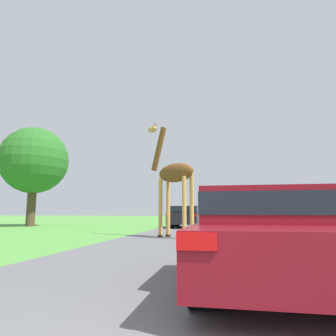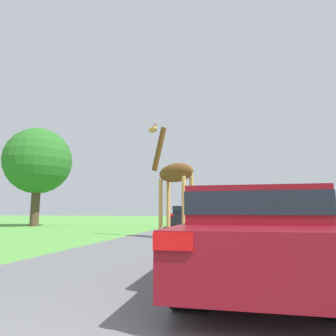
{
  "view_description": "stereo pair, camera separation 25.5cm",
  "coord_description": "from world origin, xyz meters",
  "px_view_note": "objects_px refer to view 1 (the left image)",
  "views": [
    {
      "loc": [
        0.32,
        -1.05,
        1.06
      ],
      "look_at": [
        -2.02,
        11.3,
        2.91
      ],
      "focal_mm": 32.0,
      "sensor_mm": 36.0,
      "label": 1
    },
    {
      "loc": [
        0.57,
        -1.0,
        1.06
      ],
      "look_at": [
        -2.02,
        11.3,
        2.91
      ],
      "focal_mm": 32.0,
      "sensor_mm": 36.0,
      "label": 2
    }
  ],
  "objects_px": {
    "giraffe_near_road": "(173,177)",
    "car_queue_left": "(237,218)",
    "tree_centre_back": "(34,161)",
    "car_lead_maroon": "(263,233)"
  },
  "relations": [
    {
      "from": "car_queue_left",
      "to": "giraffe_near_road",
      "type": "bearing_deg",
      "value": -119.54
    },
    {
      "from": "giraffe_near_road",
      "to": "tree_centre_back",
      "type": "relative_size",
      "value": 0.69
    },
    {
      "from": "car_lead_maroon",
      "to": "car_queue_left",
      "type": "bearing_deg",
      "value": 89.48
    },
    {
      "from": "giraffe_near_road",
      "to": "car_queue_left",
      "type": "height_order",
      "value": "giraffe_near_road"
    },
    {
      "from": "car_queue_left",
      "to": "car_lead_maroon",
      "type": "bearing_deg",
      "value": -90.52
    },
    {
      "from": "car_lead_maroon",
      "to": "tree_centre_back",
      "type": "distance_m",
      "value": 21.81
    },
    {
      "from": "giraffe_near_road",
      "to": "car_lead_maroon",
      "type": "distance_m",
      "value": 8.28
    },
    {
      "from": "giraffe_near_road",
      "to": "tree_centre_back",
      "type": "height_order",
      "value": "tree_centre_back"
    },
    {
      "from": "giraffe_near_road",
      "to": "tree_centre_back",
      "type": "xyz_separation_m",
      "value": [
        -12.14,
        7.81,
        2.42
      ]
    },
    {
      "from": "car_lead_maroon",
      "to": "car_queue_left",
      "type": "relative_size",
      "value": 1.01
    },
    {
      "from": "car_lead_maroon",
      "to": "car_queue_left",
      "type": "distance_m",
      "value": 12.55
    },
    {
      "from": "giraffe_near_road",
      "to": "car_queue_left",
      "type": "bearing_deg",
      "value": 2.66
    },
    {
      "from": "giraffe_near_road",
      "to": "tree_centre_back",
      "type": "distance_m",
      "value": 14.64
    },
    {
      "from": "giraffe_near_road",
      "to": "car_queue_left",
      "type": "distance_m",
      "value": 5.92
    },
    {
      "from": "giraffe_near_road",
      "to": "car_lead_maroon",
      "type": "xyz_separation_m",
      "value": [
        2.67,
        -7.64,
        -1.77
      ]
    }
  ]
}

